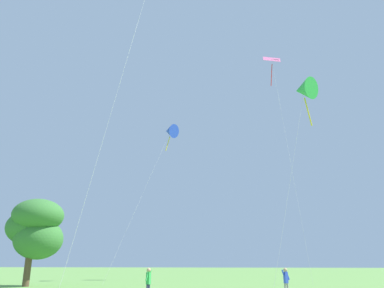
{
  "coord_description": "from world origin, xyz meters",
  "views": [
    {
      "loc": [
        1.53,
        -4.19,
        1.73
      ],
      "look_at": [
        -4.85,
        27.67,
        11.97
      ],
      "focal_mm": 35.68,
      "sensor_mm": 36.0,
      "label": 1
    }
  ],
  "objects_px": {
    "tree_left_oak": "(36,228)",
    "kite_green_small": "(304,90)",
    "kite_pink_low": "(272,67)",
    "person_near_tree": "(286,280)",
    "person_in_blue_jacket": "(148,281)",
    "kite_blue_delta": "(170,131)"
  },
  "relations": [
    {
      "from": "person_near_tree",
      "to": "tree_left_oak",
      "type": "xyz_separation_m",
      "value": [
        -20.02,
        7.47,
        3.7
      ]
    },
    {
      "from": "kite_pink_low",
      "to": "person_near_tree",
      "type": "relative_size",
      "value": 18.68
    },
    {
      "from": "kite_green_small",
      "to": "tree_left_oak",
      "type": "relative_size",
      "value": 2.32
    },
    {
      "from": "kite_pink_low",
      "to": "tree_left_oak",
      "type": "relative_size",
      "value": 4.08
    },
    {
      "from": "kite_pink_low",
      "to": "kite_blue_delta",
      "type": "height_order",
      "value": "kite_pink_low"
    },
    {
      "from": "tree_left_oak",
      "to": "kite_green_small",
      "type": "bearing_deg",
      "value": -0.62
    },
    {
      "from": "kite_blue_delta",
      "to": "person_in_blue_jacket",
      "type": "relative_size",
      "value": 11.6
    },
    {
      "from": "kite_pink_low",
      "to": "person_in_blue_jacket",
      "type": "bearing_deg",
      "value": -105.97
    },
    {
      "from": "kite_green_small",
      "to": "tree_left_oak",
      "type": "bearing_deg",
      "value": 179.38
    },
    {
      "from": "tree_left_oak",
      "to": "person_in_blue_jacket",
      "type": "bearing_deg",
      "value": -37.51
    },
    {
      "from": "kite_green_small",
      "to": "person_in_blue_jacket",
      "type": "xyz_separation_m",
      "value": [
        -9.45,
        -9.92,
        -14.26
      ]
    },
    {
      "from": "kite_green_small",
      "to": "person_near_tree",
      "type": "distance_m",
      "value": 16.21
    },
    {
      "from": "kite_blue_delta",
      "to": "kite_green_small",
      "type": "bearing_deg",
      "value": -40.81
    },
    {
      "from": "kite_green_small",
      "to": "person_near_tree",
      "type": "bearing_deg",
      "value": -110.3
    },
    {
      "from": "kite_pink_low",
      "to": "person_in_blue_jacket",
      "type": "height_order",
      "value": "kite_pink_low"
    },
    {
      "from": "kite_blue_delta",
      "to": "person_near_tree",
      "type": "xyz_separation_m",
      "value": [
        11.72,
        -19.65,
        -16.0
      ]
    },
    {
      "from": "kite_blue_delta",
      "to": "person_in_blue_jacket",
      "type": "height_order",
      "value": "kite_blue_delta"
    },
    {
      "from": "kite_blue_delta",
      "to": "kite_pink_low",
      "type": "bearing_deg",
      "value": 19.42
    },
    {
      "from": "kite_pink_low",
      "to": "tree_left_oak",
      "type": "bearing_deg",
      "value": -141.52
    },
    {
      "from": "kite_green_small",
      "to": "person_in_blue_jacket",
      "type": "relative_size",
      "value": 10.51
    },
    {
      "from": "kite_green_small",
      "to": "kite_pink_low",
      "type": "xyz_separation_m",
      "value": [
        -1.78,
        16.87,
        11.34
      ]
    },
    {
      "from": "person_in_blue_jacket",
      "to": "tree_left_oak",
      "type": "xyz_separation_m",
      "value": [
        -13.25,
        10.17,
        3.7
      ]
    }
  ]
}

